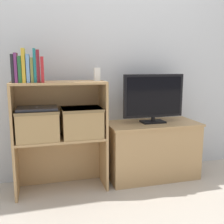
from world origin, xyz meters
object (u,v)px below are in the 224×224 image
object	(u,v)px
tv_stand	(152,150)
book_forest	(20,69)
book_plum	(16,68)
baby_monitor	(97,74)
tv	(154,97)
book_mustard	(24,66)
book_charcoal	(13,69)
book_teal	(35,66)
book_olive	(32,70)
laptop	(37,108)
book_maroon	(38,66)
book_crimson	(42,70)
storage_basket_left	(38,123)
book_skyblue	(28,68)
storage_basket_right	(82,121)

from	to	relation	value
tv_stand	book_forest	size ratio (longest dim) A/B	4.35
tv_stand	book_forest	world-z (taller)	book_forest
book_plum	baby_monitor	world-z (taller)	book_plum
tv	book_mustard	xyz separation A→B (m)	(-1.12, -0.09, 0.29)
book_charcoal	book_forest	bearing A→B (deg)	0.00
book_mustard	book_teal	bearing A→B (deg)	0.00
tv	baby_monitor	xyz separation A→B (m)	(-0.54, -0.04, 0.22)
book_plum	book_olive	size ratio (longest dim) A/B	1.18
book_forest	book_mustard	size ratio (longest dim) A/B	0.78
book_forest	book_olive	world-z (taller)	book_forest
laptop	book_forest	bearing A→B (deg)	-160.73
book_maroon	book_crimson	distance (m)	0.04
book_crimson	storage_basket_left	world-z (taller)	book_crimson
tv_stand	book_maroon	bearing A→B (deg)	-174.65
book_plum	book_maroon	bearing A→B (deg)	0.00
book_crimson	book_maroon	bearing A→B (deg)	180.00
book_skyblue	storage_basket_left	bearing A→B (deg)	37.03
book_teal	baby_monitor	world-z (taller)	book_teal
book_teal	book_crimson	bearing A→B (deg)	0.00
tv	baby_monitor	size ratio (longest dim) A/B	4.14
tv	book_skyblue	bearing A→B (deg)	-175.10
book_skyblue	book_teal	world-z (taller)	book_teal
book_teal	book_olive	bearing A→B (deg)	180.00
tv	storage_basket_right	xyz separation A→B (m)	(-0.68, -0.06, -0.17)
storage_basket_left	baby_monitor	bearing A→B (deg)	1.72
book_olive	baby_monitor	bearing A→B (deg)	5.78
tv_stand	book_maroon	distance (m)	1.29
book_skyblue	book_crimson	xyz separation A→B (m)	(0.10, 0.00, -0.01)
book_forest	book_crimson	world-z (taller)	book_forest
book_skyblue	book_olive	bearing A→B (deg)	0.00
book_forest	book_charcoal	bearing A→B (deg)	180.00
book_mustard	storage_basket_right	world-z (taller)	book_mustard
tv	book_crimson	size ratio (longest dim) A/B	2.97
tv_stand	book_skyblue	size ratio (longest dim) A/B	4.07
book_charcoal	book_forest	size ratio (longest dim) A/B	1.07
book_plum	book_maroon	size ratio (longest dim) A/B	0.90
tv_stand	storage_basket_right	distance (m)	0.76
tv	book_skyblue	world-z (taller)	book_skyblue
tv	book_forest	world-z (taller)	book_forest
tv_stand	book_maroon	xyz separation A→B (m)	(-1.02, -0.10, 0.79)
book_maroon	book_skyblue	bearing A→B (deg)	180.00
book_mustard	book_teal	distance (m)	0.08
book_olive	storage_basket_left	xyz separation A→B (m)	(0.02, 0.04, -0.43)
book_olive	laptop	size ratio (longest dim) A/B	0.59
book_plum	storage_basket_left	size ratio (longest dim) A/B	0.66
tv	book_plum	world-z (taller)	book_plum
book_skyblue	book_mustard	bearing A→B (deg)	180.00
book_maroon	laptop	xyz separation A→B (m)	(-0.02, 0.04, -0.34)
book_olive	book_plum	bearing A→B (deg)	180.00
tv	storage_basket_right	distance (m)	0.71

